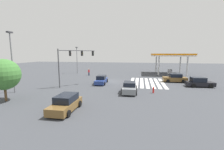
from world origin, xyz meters
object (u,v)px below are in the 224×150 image
object	(u,v)px
street_light_pole_a	(12,57)
fire_hydrant	(153,90)
car_3	(175,78)
street_light_pole_b	(77,57)
traffic_signal_mast	(72,59)
car_2	(130,87)
car_4	(66,103)
tree_corner_a	(4,75)
car_1	(101,80)
car_0	(199,82)
pedestrian	(89,72)

from	to	relation	value
street_light_pole_a	fire_hydrant	world-z (taller)	street_light_pole_a
car_3	street_light_pole_b	world-z (taller)	street_light_pole_b
street_light_pole_b	fire_hydrant	size ratio (longest dim) A/B	8.42
street_light_pole_b	street_light_pole_a	bearing A→B (deg)	179.83
traffic_signal_mast	car_3	xyz separation A→B (m)	(7.15, -17.66, -3.88)
car_3	car_2	bearing A→B (deg)	49.38
street_light_pole_a	car_3	bearing A→B (deg)	-62.35
car_4	fire_hydrant	bearing A→B (deg)	131.95
car_3	tree_corner_a	bearing A→B (deg)	36.43
car_2	street_light_pole_a	world-z (taller)	street_light_pole_a
car_1	tree_corner_a	distance (m)	14.72
car_0	tree_corner_a	bearing A→B (deg)	-157.89
car_1	car_2	distance (m)	7.65
pedestrian	street_light_pole_b	bearing A→B (deg)	-174.78
car_2	car_4	size ratio (longest dim) A/B	1.15
car_3	fire_hydrant	world-z (taller)	car_3
car_2	pedestrian	distance (m)	18.31
tree_corner_a	fire_hydrant	world-z (taller)	tree_corner_a
car_3	car_4	xyz separation A→B (m)	(-17.52, 13.51, -0.02)
street_light_pole_a	car_0	bearing A→B (deg)	-71.73
street_light_pole_a	car_1	bearing A→B (deg)	-50.87
car_3	street_light_pole_a	world-z (taller)	street_light_pole_a
car_2	car_3	world-z (taller)	car_3
car_1	car_3	size ratio (longest dim) A/B	1.09
traffic_signal_mast	street_light_pole_a	bearing A→B (deg)	175.64
car_0	street_light_pole_a	distance (m)	28.76
traffic_signal_mast	car_4	distance (m)	11.83
car_4	street_light_pole_a	size ratio (longest dim) A/B	0.51
traffic_signal_mast	fire_hydrant	distance (m)	13.75
car_0	street_light_pole_b	bearing A→B (deg)	150.84
car_3	pedestrian	world-z (taller)	pedestrian
car_1	street_light_pole_a	world-z (taller)	street_light_pole_a
car_2	pedestrian	size ratio (longest dim) A/B	2.85
car_4	tree_corner_a	bearing A→B (deg)	-101.28
car_3	tree_corner_a	size ratio (longest dim) A/B	0.90
car_0	pedestrian	distance (m)	23.93
car_1	fire_hydrant	size ratio (longest dim) A/B	5.56
car_3	pedestrian	bearing A→B (deg)	-14.92
car_4	fire_hydrant	distance (m)	12.11
traffic_signal_mast	tree_corner_a	size ratio (longest dim) A/B	1.28
traffic_signal_mast	tree_corner_a	bearing A→B (deg)	-159.62
street_light_pole_b	car_3	bearing A→B (deg)	-110.01
street_light_pole_a	street_light_pole_b	xyz separation A→B (m)	(21.25, -0.06, -0.60)
car_3	street_light_pole_a	bearing A→B (deg)	27.59
car_0	car_2	world-z (taller)	car_0
street_light_pole_b	car_1	bearing A→B (deg)	-141.11
traffic_signal_mast	tree_corner_a	world-z (taller)	traffic_signal_mast
car_1	car_0	bearing A→B (deg)	87.68
car_2	car_1	bearing A→B (deg)	44.75
car_4	street_light_pole_a	xyz separation A→B (m)	(4.96, 10.44, 4.28)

